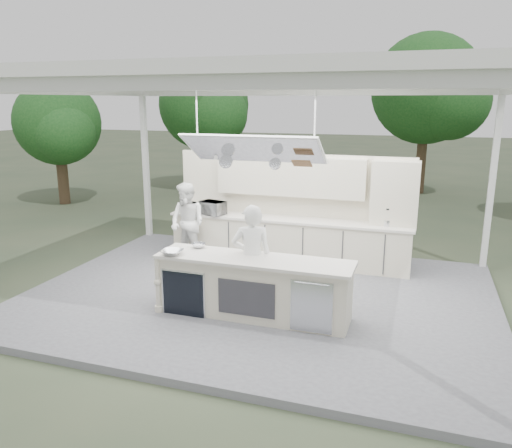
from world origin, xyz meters
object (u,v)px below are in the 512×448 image
(head_chef, at_px, (252,258))
(sous_chef, at_px, (188,223))
(back_counter, at_px, (288,240))
(demo_island, at_px, (252,287))

(head_chef, height_order, sous_chef, head_chef)
(sous_chef, bearing_deg, head_chef, -25.51)
(back_counter, height_order, head_chef, head_chef)
(demo_island, xyz_separation_m, head_chef, (-0.08, 0.21, 0.40))
(demo_island, bearing_deg, head_chef, 111.19)
(sous_chef, bearing_deg, back_counter, 35.99)
(back_counter, bearing_deg, demo_island, -86.37)
(demo_island, xyz_separation_m, back_counter, (-0.18, 2.81, 0.00))
(head_chef, bearing_deg, sous_chef, -63.94)
(demo_island, height_order, sous_chef, sous_chef)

